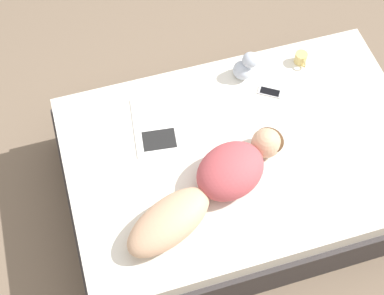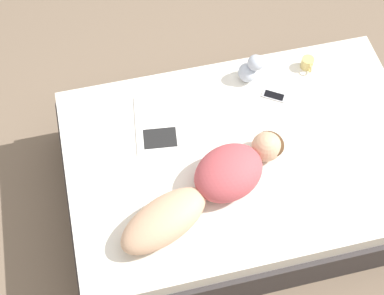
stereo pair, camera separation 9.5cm
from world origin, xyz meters
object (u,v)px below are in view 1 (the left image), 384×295
at_px(cell_phone, 270,92).
at_px(person, 213,185).
at_px(open_magazine, 157,126).
at_px(coffee_mug, 301,58).

bearing_deg(cell_phone, person, -11.82).
bearing_deg(person, open_magazine, 175.14).
relative_size(open_magazine, coffee_mug, 3.99).
height_order(open_magazine, cell_phone, same).
height_order(coffee_mug, cell_phone, coffee_mug).
distance_m(person, cell_phone, 0.85).
height_order(person, coffee_mug, person).
bearing_deg(coffee_mug, open_magazine, -77.83).
relative_size(person, coffee_mug, 9.58).
xyz_separation_m(person, cell_phone, (-0.60, 0.59, -0.09)).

